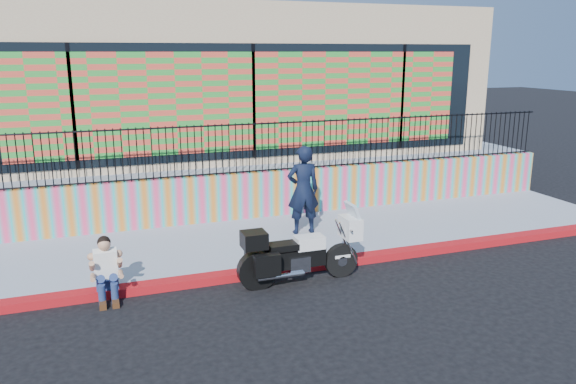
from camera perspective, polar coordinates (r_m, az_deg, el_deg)
name	(u,v)px	position (r m, az deg, el deg)	size (l,w,h in m)	color
ground	(316,268)	(10.91, 2.85, -7.75)	(90.00, 90.00, 0.00)	black
red_curb	(316,265)	(10.88, 2.85, -7.38)	(16.00, 0.30, 0.15)	maroon
sidewalk	(287,239)	(12.33, -0.09, -4.75)	(16.00, 3.00, 0.15)	#868FA1
mural_wall	(265,194)	(13.61, -2.35, -0.20)	(16.00, 0.20, 1.10)	#FA4276
metal_fence	(265,147)	(13.37, -2.40, 4.58)	(15.80, 0.04, 1.20)	black
elevated_platform	(218,160)	(18.44, -7.09, 3.25)	(16.00, 10.00, 1.25)	#868FA1
storefront_building	(217,78)	(17.93, -7.19, 11.39)	(14.00, 8.06, 4.00)	tan
police_motorcycle	(298,252)	(10.06, 1.02, -6.09)	(2.24, 0.74, 1.40)	black
police_officer	(303,190)	(12.22, 1.55, 0.22)	(0.71, 0.47, 1.96)	black
seated_man	(107,275)	(9.87, -17.94, -8.05)	(0.54, 0.71, 1.06)	navy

